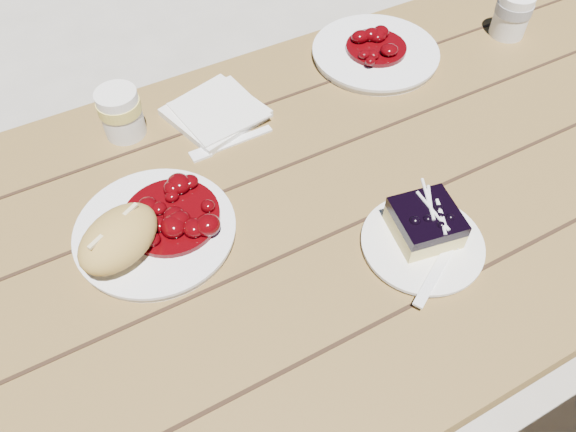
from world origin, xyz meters
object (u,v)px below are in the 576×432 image
bread_roll (119,238)px  second_plate (375,53)px  coffee_cup (512,15)px  second_cup (121,113)px  picnic_table (396,214)px  main_plate (156,231)px  blueberry_cake (425,222)px  dessert_plate (422,244)px

bread_roll → second_plate: bread_roll is taller
coffee_cup → second_cup: bearing=173.4°
picnic_table → main_plate: size_ratio=8.30×
blueberry_cake → coffee_cup: coffee_cup is taller
bread_roll → blueberry_cake: (0.41, -0.18, -0.01)m
blueberry_cake → picnic_table: bearing=69.8°
coffee_cup → second_cup: size_ratio=1.00×
main_plate → dessert_plate: size_ratio=1.34×
picnic_table → second_cup: size_ratio=22.27×
bread_roll → second_cup: second_cup is taller
bread_roll → blueberry_cake: 0.45m
bread_roll → dessert_plate: bearing=-25.7°
dessert_plate → bread_roll: bearing=154.3°
picnic_table → dessert_plate: bearing=-120.8°
picnic_table → main_plate: 0.48m
second_plate → blueberry_cake: bearing=-115.1°
main_plate → blueberry_cake: (0.36, -0.20, 0.03)m
main_plate → coffee_cup: bearing=10.1°
main_plate → second_cup: 0.25m
blueberry_cake → second_plate: 0.46m
picnic_table → bread_roll: bread_roll is taller
main_plate → dessert_plate: bearing=-31.6°
picnic_table → second_cup: (-0.41, 0.29, 0.21)m
second_plate → dessert_plate: bearing=-115.4°
picnic_table → dessert_plate: (-0.10, -0.16, 0.17)m
second_plate → second_cup: second_cup is taller
blueberry_cake → second_cup: bearing=136.6°
main_plate → second_plate: (0.55, 0.22, 0.00)m
second_cup → coffee_cup: bearing=-6.6°
picnic_table → blueberry_cake: 0.26m
picnic_table → blueberry_cake: (-0.09, -0.15, 0.20)m
bread_roll → coffee_cup: 0.91m
second_plate → main_plate: bearing=-158.6°
second_plate → second_cup: bearing=177.0°
coffee_cup → second_plate: 0.30m
dessert_plate → second_plate: size_ratio=0.72×
picnic_table → bread_roll: 0.54m
blueberry_cake → second_plate: (0.19, 0.41, -0.03)m
blueberry_cake → second_cup: 0.55m
blueberry_cake → second_cup: (-0.32, 0.44, 0.01)m
main_plate → coffee_cup: (0.84, 0.15, 0.04)m
main_plate → blueberry_cake: blueberry_cake is taller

